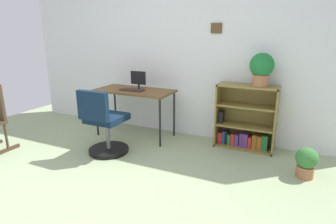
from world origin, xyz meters
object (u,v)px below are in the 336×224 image
Objects in this scene: keyboard at (132,90)px; potted_plant_on_shelf at (262,68)px; monitor at (138,80)px; desk at (135,93)px; bookshelf_low at (245,121)px; potted_plant_floor at (306,162)px; office_chair at (104,127)px.

keyboard is 0.85× the size of potted_plant_on_shelf.
desk is at bearing -139.34° from monitor.
monitor is at bearing -172.09° from bookshelf_low.
desk is at bearing -170.92° from bookshelf_low.
potted_plant_floor is at bearing -8.97° from monitor.
keyboard reaches higher than potted_plant_floor.
office_chair is 2.11m from potted_plant_on_shelf.
office_chair reaches higher than keyboard.
potted_plant_floor is at bearing -6.16° from keyboard.
desk is 1.62m from bookshelf_low.
desk is at bearing 89.59° from office_chair.
monitor reaches higher than office_chair.
bookshelf_low is (1.58, 0.32, -0.34)m from keyboard.
bookshelf_low reaches higher than desk.
desk is 1.80m from potted_plant_on_shelf.
potted_plant_on_shelf is (1.69, 0.16, 0.25)m from monitor.
office_chair reaches higher than potted_plant_floor.
bookshelf_low reaches higher than potted_plant_floor.
potted_plant_on_shelf reaches higher than monitor.
potted_plant_on_shelf is at bearing 5.39° from monitor.
potted_plant_on_shelf is at bearing 6.54° from desk.
monitor is (0.05, 0.04, 0.20)m from desk.
keyboard is 2.41m from potted_plant_floor.
keyboard reaches higher than desk.
keyboard is at bearing 173.84° from potted_plant_floor.
bookshelf_low is (1.58, 0.25, -0.28)m from desk.
potted_plant_floor is (2.34, -0.32, -0.47)m from desk.
potted_plant_floor is at bearing -7.85° from desk.
bookshelf_low is at bearing 142.94° from potted_plant_floor.
desk is 1.33× the size of office_chair.
monitor is at bearing 68.44° from keyboard.
office_chair is 1.00× the size of bookshelf_low.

